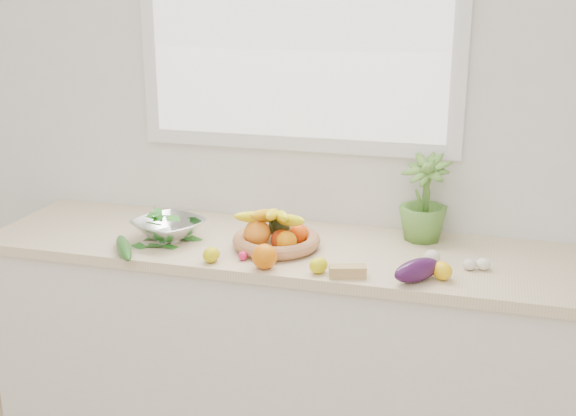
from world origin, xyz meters
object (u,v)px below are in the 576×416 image
(apple, at_px, (281,240))
(colander_with_spinach, at_px, (168,224))
(eggplant, at_px, (417,270))
(cucumber, at_px, (124,248))
(fruit_basket, at_px, (275,235))
(potted_herb, at_px, (424,198))

(apple, bearing_deg, colander_with_spinach, -178.31)
(apple, relative_size, colander_with_spinach, 0.24)
(eggplant, relative_size, cucumber, 0.74)
(eggplant, relative_size, fruit_basket, 0.52)
(cucumber, xyz_separation_m, potted_herb, (1.03, 0.45, 0.14))
(potted_herb, bearing_deg, cucumber, -156.25)
(potted_herb, xyz_separation_m, colander_with_spinach, (-0.93, -0.27, -0.10))
(eggplant, distance_m, fruit_basket, 0.57)
(fruit_basket, relative_size, colander_with_spinach, 1.09)
(potted_herb, bearing_deg, apple, -152.05)
(fruit_basket, bearing_deg, colander_with_spinach, -175.38)
(eggplant, bearing_deg, fruit_basket, 161.95)
(apple, bearing_deg, eggplant, -16.94)
(fruit_basket, bearing_deg, apple, -34.98)
(eggplant, distance_m, potted_herb, 0.43)
(apple, xyz_separation_m, fruit_basket, (-0.03, 0.02, 0.01))
(potted_herb, relative_size, fruit_basket, 0.93)
(eggplant, height_order, cucumber, eggplant)
(eggplant, bearing_deg, cucumber, -177.96)
(apple, bearing_deg, potted_herb, 27.95)
(colander_with_spinach, bearing_deg, fruit_basket, 4.62)
(apple, xyz_separation_m, colander_with_spinach, (-0.45, -0.01, 0.03))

